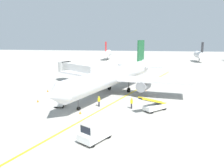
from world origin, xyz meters
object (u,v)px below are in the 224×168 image
object	(u,v)px
jet_bridge	(75,69)
baggage_tug_near_wing	(61,100)
ground_crew_marshaller	(132,103)
safety_cone_wingtip_left	(38,101)
safety_cone_nose_right	(48,91)
airliner	(116,76)
safety_cone_tail_area	(146,89)
belt_loader_forward_hold	(155,106)
safety_cone_nose_left	(77,93)
ground_crew_wing_walker	(99,101)
pushback_tug	(94,132)
safety_cone_wingtip_right	(80,112)

from	to	relation	value
jet_bridge	baggage_tug_near_wing	distance (m)	17.43
ground_crew_marshaller	safety_cone_wingtip_left	xyz separation A→B (m)	(-15.91, 1.10, -0.69)
safety_cone_nose_right	airliner	bearing A→B (deg)	5.97
safety_cone_nose_right	safety_cone_tail_area	xyz separation A→B (m)	(19.55, 4.03, 0.00)
safety_cone_nose_right	belt_loader_forward_hold	bearing A→B (deg)	-22.07
belt_loader_forward_hold	safety_cone_nose_left	size ratio (longest dim) A/B	10.26
jet_bridge	belt_loader_forward_hold	size ratio (longest dim) A/B	2.60
safety_cone_nose_right	safety_cone_wingtip_left	world-z (taller)	same
ground_crew_marshaller	safety_cone_nose_left	distance (m)	13.37
ground_crew_wing_walker	safety_cone_tail_area	xyz separation A→B (m)	(7.39, 11.71, -0.69)
pushback_tug	safety_cone_nose_right	bearing A→B (deg)	126.22
jet_bridge	airliner	bearing A→B (deg)	-34.52
ground_crew_marshaller	ground_crew_wing_walker	xyz separation A→B (m)	(-5.15, 0.29, 0.00)
baggage_tug_near_wing	safety_cone_nose_left	xyz separation A→B (m)	(0.15, 7.80, -0.71)
safety_cone_nose_left	ground_crew_marshaller	bearing A→B (deg)	-34.20
safety_cone_nose_right	safety_cone_wingtip_right	world-z (taller)	same
jet_bridge	safety_cone_wingtip_left	distance (m)	15.99
pushback_tug	baggage_tug_near_wing	size ratio (longest dim) A/B	1.64
baggage_tug_near_wing	belt_loader_forward_hold	bearing A→B (deg)	-0.66
safety_cone_nose_right	safety_cone_nose_left	bearing A→B (deg)	-4.26
safety_cone_nose_left	safety_cone_wingtip_left	bearing A→B (deg)	-127.24
airliner	pushback_tug	world-z (taller)	airliner
pushback_tug	ground_crew_wing_walker	size ratio (longest dim) A/B	2.39
ground_crew_marshaller	safety_cone_tail_area	bearing A→B (deg)	79.43
safety_cone_nose_left	safety_cone_wingtip_left	distance (m)	8.04
safety_cone_nose_right	safety_cone_tail_area	bearing A→B (deg)	11.65
jet_bridge	ground_crew_marshaller	xyz separation A→B (m)	(14.28, -16.66, -2.63)
baggage_tug_near_wing	safety_cone_wingtip_right	bearing A→B (deg)	-37.39
airliner	safety_cone_nose_left	distance (m)	8.22
ground_crew_marshaller	baggage_tug_near_wing	bearing A→B (deg)	-178.52
safety_cone_wingtip_left	safety_cone_tail_area	bearing A→B (deg)	30.98
safety_cone_nose_left	safety_cone_tail_area	size ratio (longest dim) A/B	1.00
belt_loader_forward_hold	safety_cone_nose_right	bearing A→B (deg)	157.93
ground_crew_marshaller	airliner	bearing A→B (deg)	111.56
ground_crew_marshaller	safety_cone_nose_right	world-z (taller)	ground_crew_marshaller
safety_cone_wingtip_left	safety_cone_wingtip_right	distance (m)	9.85
belt_loader_forward_hold	pushback_tug	bearing A→B (deg)	-122.39
jet_bridge	safety_cone_wingtip_right	bearing A→B (deg)	-70.41
ground_crew_wing_walker	safety_cone_nose_right	size ratio (longest dim) A/B	3.86
pushback_tug	belt_loader_forward_hold	world-z (taller)	belt_loader_forward_hold
jet_bridge	safety_cone_nose_left	xyz separation A→B (m)	(3.23, -9.16, -3.32)
airliner	safety_cone_nose_right	distance (m)	14.04
safety_cone_nose_left	pushback_tug	bearing A→B (deg)	-67.46
airliner	baggage_tug_near_wing	distance (m)	12.49
jet_bridge	baggage_tug_near_wing	xyz separation A→B (m)	(3.09, -16.95, -2.62)
ground_crew_wing_walker	safety_cone_wingtip_right	distance (m)	4.24
safety_cone_wingtip_right	airliner	bearing A→B (deg)	74.95
pushback_tug	safety_cone_wingtip_left	xyz separation A→B (m)	(-12.61, 12.26, -0.77)
safety_cone_wingtip_right	safety_cone_tail_area	distance (m)	18.02
safety_cone_nose_right	safety_cone_wingtip_right	size ratio (longest dim) A/B	1.00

